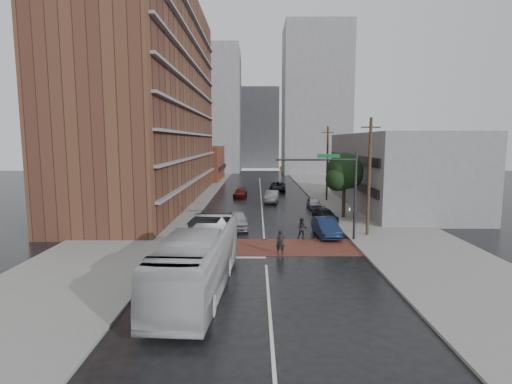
{
  "coord_description": "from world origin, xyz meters",
  "views": [
    {
      "loc": [
        -0.61,
        -29.29,
        8.07
      ],
      "look_at": [
        -0.69,
        6.46,
        3.5
      ],
      "focal_mm": 28.0,
      "sensor_mm": 36.0,
      "label": 1
    }
  ],
  "objects_px": {
    "pedestrian_b": "(302,229)",
    "suv_travel": "(278,187)",
    "car_travel_a": "(238,220)",
    "car_parked_far": "(314,203)",
    "transit_bus": "(198,260)",
    "car_travel_c": "(240,193)",
    "car_parked_mid": "(325,215)",
    "pedestrian_a": "(281,242)",
    "car_travel_b": "(272,197)",
    "car_parked_near": "(326,227)"
  },
  "relations": [
    {
      "from": "pedestrian_a",
      "to": "car_travel_a",
      "type": "bearing_deg",
      "value": 109.24
    },
    {
      "from": "transit_bus",
      "to": "car_travel_a",
      "type": "distance_m",
      "value": 15.51
    },
    {
      "from": "transit_bus",
      "to": "pedestrian_a",
      "type": "xyz_separation_m",
      "value": [
        4.86,
        6.92,
        -0.81
      ]
    },
    {
      "from": "car_travel_a",
      "to": "car_parked_mid",
      "type": "height_order",
      "value": "car_travel_a"
    },
    {
      "from": "suv_travel",
      "to": "car_parked_mid",
      "type": "distance_m",
      "value": 24.41
    },
    {
      "from": "car_travel_c",
      "to": "car_parked_mid",
      "type": "relative_size",
      "value": 1.01
    },
    {
      "from": "car_travel_b",
      "to": "car_parked_far",
      "type": "height_order",
      "value": "car_travel_b"
    },
    {
      "from": "car_travel_b",
      "to": "car_travel_c",
      "type": "distance_m",
      "value": 6.72
    },
    {
      "from": "car_travel_a",
      "to": "transit_bus",
      "type": "bearing_deg",
      "value": -98.75
    },
    {
      "from": "transit_bus",
      "to": "suv_travel",
      "type": "relative_size",
      "value": 2.24
    },
    {
      "from": "car_travel_a",
      "to": "car_travel_c",
      "type": "height_order",
      "value": "car_travel_a"
    },
    {
      "from": "car_travel_b",
      "to": "pedestrian_b",
      "type": "bearing_deg",
      "value": -78.13
    },
    {
      "from": "suv_travel",
      "to": "pedestrian_a",
      "type": "bearing_deg",
      "value": -88.33
    },
    {
      "from": "transit_bus",
      "to": "car_parked_near",
      "type": "relative_size",
      "value": 2.54
    },
    {
      "from": "suv_travel",
      "to": "car_parked_far",
      "type": "bearing_deg",
      "value": -73.31
    },
    {
      "from": "car_parked_far",
      "to": "car_travel_c",
      "type": "bearing_deg",
      "value": 134.39
    },
    {
      "from": "suv_travel",
      "to": "car_parked_far",
      "type": "xyz_separation_m",
      "value": [
        3.53,
        -16.11,
        -0.14
      ]
    },
    {
      "from": "car_travel_b",
      "to": "car_parked_far",
      "type": "relative_size",
      "value": 1.3
    },
    {
      "from": "car_travel_a",
      "to": "suv_travel",
      "type": "relative_size",
      "value": 0.87
    },
    {
      "from": "transit_bus",
      "to": "car_parked_far",
      "type": "distance_m",
      "value": 28.88
    },
    {
      "from": "car_parked_mid",
      "to": "pedestrian_b",
      "type": "bearing_deg",
      "value": -123.33
    },
    {
      "from": "transit_bus",
      "to": "car_travel_b",
      "type": "relative_size",
      "value": 2.57
    },
    {
      "from": "car_parked_near",
      "to": "car_parked_far",
      "type": "bearing_deg",
      "value": 82.32
    },
    {
      "from": "transit_bus",
      "to": "car_parked_mid",
      "type": "distance_m",
      "value": 21.54
    },
    {
      "from": "car_parked_near",
      "to": "car_parked_far",
      "type": "distance_m",
      "value": 14.66
    },
    {
      "from": "car_travel_c",
      "to": "car_parked_far",
      "type": "relative_size",
      "value": 1.16
    },
    {
      "from": "suv_travel",
      "to": "car_travel_c",
      "type": "bearing_deg",
      "value": -126.34
    },
    {
      "from": "car_travel_a",
      "to": "car_parked_far",
      "type": "height_order",
      "value": "car_travel_a"
    },
    {
      "from": "car_travel_c",
      "to": "car_parked_mid",
      "type": "distance_m",
      "value": 19.75
    },
    {
      "from": "pedestrian_a",
      "to": "car_travel_b",
      "type": "distance_m",
      "value": 24.41
    },
    {
      "from": "transit_bus",
      "to": "car_parked_far",
      "type": "height_order",
      "value": "transit_bus"
    },
    {
      "from": "suv_travel",
      "to": "car_parked_near",
      "type": "xyz_separation_m",
      "value": [
        2.52,
        -30.74,
        0.04
      ]
    },
    {
      "from": "transit_bus",
      "to": "pedestrian_b",
      "type": "height_order",
      "value": "transit_bus"
    },
    {
      "from": "pedestrian_a",
      "to": "suv_travel",
      "type": "relative_size",
      "value": 0.33
    },
    {
      "from": "pedestrian_a",
      "to": "suv_travel",
      "type": "xyz_separation_m",
      "value": [
        1.68,
        36.24,
        -0.14
      ]
    },
    {
      "from": "car_parked_far",
      "to": "pedestrian_b",
      "type": "bearing_deg",
      "value": -101.82
    },
    {
      "from": "pedestrian_b",
      "to": "car_parked_mid",
      "type": "height_order",
      "value": "pedestrian_b"
    },
    {
      "from": "car_travel_b",
      "to": "car_parked_mid",
      "type": "xyz_separation_m",
      "value": [
        4.94,
        -12.32,
        -0.17
      ]
    },
    {
      "from": "transit_bus",
      "to": "pedestrian_b",
      "type": "relative_size",
      "value": 6.89
    },
    {
      "from": "suv_travel",
      "to": "pedestrian_b",
      "type": "bearing_deg",
      "value": -85.0
    },
    {
      "from": "pedestrian_a",
      "to": "car_travel_a",
      "type": "height_order",
      "value": "pedestrian_a"
    },
    {
      "from": "car_travel_c",
      "to": "car_parked_near",
      "type": "bearing_deg",
      "value": -65.96
    },
    {
      "from": "car_travel_a",
      "to": "car_parked_far",
      "type": "distance_m",
      "value": 14.52
    },
    {
      "from": "car_parked_near",
      "to": "car_parked_mid",
      "type": "relative_size",
      "value": 1.14
    },
    {
      "from": "car_travel_a",
      "to": "car_parked_far",
      "type": "relative_size",
      "value": 1.3
    },
    {
      "from": "car_travel_b",
      "to": "car_parked_near",
      "type": "distance_m",
      "value": 19.32
    },
    {
      "from": "pedestrian_b",
      "to": "car_travel_a",
      "type": "distance_m",
      "value": 6.84
    },
    {
      "from": "transit_bus",
      "to": "car_travel_c",
      "type": "distance_m",
      "value": 36.46
    },
    {
      "from": "pedestrian_b",
      "to": "car_travel_b",
      "type": "bearing_deg",
      "value": 103.76
    },
    {
      "from": "pedestrian_b",
      "to": "suv_travel",
      "type": "xyz_separation_m",
      "value": [
        -0.37,
        31.74,
        -0.13
      ]
    }
  ]
}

